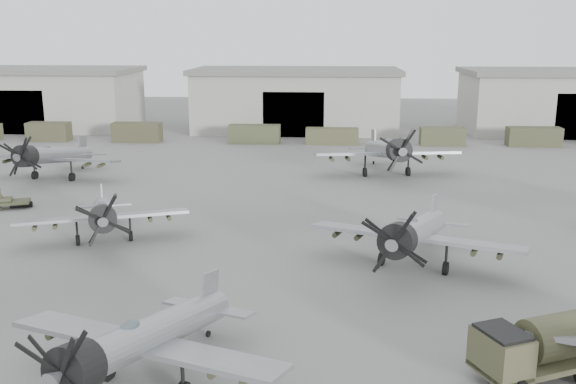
# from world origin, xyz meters

# --- Properties ---
(ground) EXTENTS (220.00, 220.00, 0.00)m
(ground) POSITION_xyz_m (0.00, 0.00, 0.00)
(ground) COLOR slate
(ground) RESTS_ON ground
(hangar_left) EXTENTS (29.00, 14.80, 8.70)m
(hangar_left) POSITION_xyz_m (-38.00, 61.96, 4.37)
(hangar_left) COLOR #9A9A90
(hangar_left) RESTS_ON ground
(hangar_center) EXTENTS (29.00, 14.80, 8.70)m
(hangar_center) POSITION_xyz_m (0.00, 61.96, 4.37)
(hangar_center) COLOR #9A9A90
(hangar_center) RESTS_ON ground
(hangar_right) EXTENTS (29.00, 14.80, 8.70)m
(hangar_right) POSITION_xyz_m (38.00, 61.96, 4.37)
(hangar_right) COLOR #9A9A90
(hangar_right) RESTS_ON ground
(support_truck_1) EXTENTS (5.35, 2.20, 2.40)m
(support_truck_1) POSITION_xyz_m (-31.23, 50.00, 1.20)
(support_truck_1) COLOR #3F3E29
(support_truck_1) RESTS_ON ground
(support_truck_2) EXTENTS (6.14, 2.20, 2.46)m
(support_truck_2) POSITION_xyz_m (-19.67, 50.00, 1.23)
(support_truck_2) COLOR #3E3D28
(support_truck_2) RESTS_ON ground
(support_truck_3) EXTENTS (6.44, 2.20, 2.31)m
(support_truck_3) POSITION_xyz_m (-4.60, 50.00, 1.15)
(support_truck_3) COLOR #40452D
(support_truck_3) RESTS_ON ground
(support_truck_4) EXTENTS (6.55, 2.20, 1.98)m
(support_truck_4) POSITION_xyz_m (5.15, 50.00, 0.99)
(support_truck_4) COLOR #47482F
(support_truck_4) RESTS_ON ground
(support_truck_5) EXTENTS (5.42, 2.20, 2.20)m
(support_truck_5) POSITION_xyz_m (18.76, 50.00, 1.10)
(support_truck_5) COLOR #43452D
(support_truck_5) RESTS_ON ground
(support_truck_6) EXTENTS (6.41, 2.20, 2.33)m
(support_truck_6) POSITION_xyz_m (29.84, 50.00, 1.17)
(support_truck_6) COLOR #3E3F29
(support_truck_6) RESTS_ON ground
(aircraft_near_1) EXTENTS (11.58, 10.44, 4.66)m
(aircraft_near_1) POSITION_xyz_m (-2.19, -7.89, 2.12)
(aircraft_near_1) COLOR gray
(aircraft_near_1) RESTS_ON ground
(aircraft_mid_1) EXTENTS (11.05, 9.97, 4.46)m
(aircraft_mid_1) POSITION_xyz_m (-9.81, 9.61, 2.03)
(aircraft_mid_1) COLOR #919499
(aircraft_mid_1) RESTS_ON ground
(aircraft_mid_2) EXTENTS (12.42, 11.21, 5.01)m
(aircraft_mid_2) POSITION_xyz_m (9.78, 5.92, 2.28)
(aircraft_mid_2) COLOR #979AA0
(aircraft_mid_2) RESTS_ON ground
(aircraft_far_0) EXTENTS (12.98, 11.68, 5.15)m
(aircraft_far_0) POSITION_xyz_m (-21.14, 27.65, 2.34)
(aircraft_far_0) COLOR gray
(aircraft_far_0) RESTS_ON ground
(aircraft_far_1) EXTENTS (14.20, 12.78, 5.64)m
(aircraft_far_1) POSITION_xyz_m (10.44, 31.44, 2.56)
(aircraft_far_1) COLOR #9DA1A6
(aircraft_far_1) RESTS_ON ground
(fuel_tanker) EXTENTS (7.01, 4.90, 2.59)m
(fuel_tanker) POSITION_xyz_m (13.82, -5.72, 1.48)
(fuel_tanker) COLOR #43432C
(fuel_tanker) RESTS_ON ground
(ground_crew) EXTENTS (0.56, 0.71, 1.70)m
(ground_crew) POSITION_xyz_m (-20.87, 17.43, 0.85)
(ground_crew) COLOR #3D3C28
(ground_crew) RESTS_ON ground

